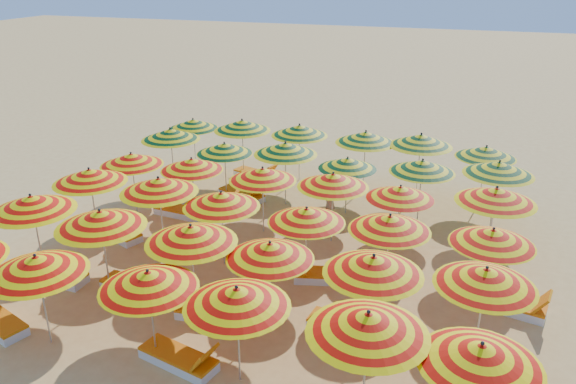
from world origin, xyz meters
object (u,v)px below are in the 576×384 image
at_px(lounger_2, 57,276).
at_px(beachgoer_a, 330,200).
at_px(umbrella_15, 307,215).
at_px(umbrella_33, 366,137).
at_px(lounger_5, 348,327).
at_px(umbrella_1, 36,265).
at_px(lounger_7, 326,275).
at_px(umbrella_26, 285,149).
at_px(umbrella_20, 263,174).
at_px(umbrella_7, 100,219).
at_px(umbrella_35, 486,152).
at_px(umbrella_29, 499,168).
at_px(umbrella_27, 348,163).
at_px(umbrella_24, 170,134).
at_px(umbrella_11, 486,277).
at_px(umbrella_2, 148,280).
at_px(umbrella_8, 191,234).
at_px(lounger_4, 215,312).
at_px(umbrella_22, 400,193).
at_px(umbrella_25, 224,148).
at_px(umbrella_23, 496,195).
at_px(lounger_3, 136,286).
at_px(umbrella_12, 90,176).
at_px(lounger_11, 256,175).
at_px(umbrella_4, 368,324).
at_px(umbrella_31, 242,125).
at_px(umbrella_30, 193,124).
at_px(umbrella_32, 299,130).
at_px(umbrella_28, 422,166).
at_px(umbrella_17, 493,237).
at_px(lounger_1, 180,359).
at_px(lounger_8, 510,305).
at_px(umbrella_10, 373,265).
at_px(umbrella_34, 421,140).
at_px(umbrella_16, 390,223).
at_px(umbrella_14, 221,200).
at_px(umbrella_9, 270,251).
at_px(umbrella_21, 333,180).
at_px(umbrella_18, 131,159).
at_px(umbrella_19, 192,165).
at_px(umbrella_3, 237,297).

height_order(lounger_2, beachgoer_a, beachgoer_a).
bearing_deg(umbrella_15, umbrella_33, 88.76).
bearing_deg(lounger_5, umbrella_1, -150.25).
bearing_deg(lounger_2, lounger_7, 20.14).
bearing_deg(umbrella_26, umbrella_33, 42.91).
xyz_separation_m(umbrella_20, lounger_7, (2.53, -2.11, -1.72)).
relative_size(umbrella_7, umbrella_35, 1.11).
bearing_deg(umbrella_29, umbrella_27, -174.62).
distance_m(umbrella_15, umbrella_24, 8.08).
bearing_deg(umbrella_11, umbrella_2, -160.94).
height_order(umbrella_8, umbrella_27, umbrella_8).
relative_size(umbrella_26, beachgoer_a, 1.98).
bearing_deg(lounger_4, lounger_7, 43.46).
bearing_deg(umbrella_7, umbrella_33, 62.23).
bearing_deg(umbrella_2, lounger_2, 155.78).
distance_m(umbrella_22, umbrella_25, 6.51).
bearing_deg(umbrella_23, umbrella_20, -177.53).
height_order(umbrella_35, lounger_3, umbrella_35).
relative_size(umbrella_12, lounger_11, 1.25).
relative_size(umbrella_4, umbrella_31, 1.00).
height_order(umbrella_25, lounger_7, umbrella_25).
bearing_deg(umbrella_7, umbrella_30, 104.07).
xyz_separation_m(umbrella_1, umbrella_32, (2.10, 11.04, 0.02)).
height_order(umbrella_28, umbrella_29, umbrella_29).
distance_m(umbrella_17, lounger_1, 7.39).
distance_m(umbrella_33, lounger_8, 8.18).
bearing_deg(umbrella_35, umbrella_10, -103.46).
distance_m(umbrella_10, umbrella_20, 5.96).
bearing_deg(lounger_8, umbrella_17, -173.40).
bearing_deg(lounger_4, umbrella_1, -153.45).
bearing_deg(umbrella_32, umbrella_34, -1.09).
relative_size(umbrella_16, umbrella_35, 0.97).
xyz_separation_m(umbrella_14, umbrella_23, (6.76, 2.46, 0.07)).
height_order(umbrella_9, umbrella_11, umbrella_11).
height_order(umbrella_4, beachgoer_a, umbrella_4).
height_order(umbrella_25, umbrella_30, umbrella_30).
xyz_separation_m(umbrella_17, lounger_5, (-2.81, -2.11, -1.67)).
height_order(umbrella_14, umbrella_21, umbrella_21).
xyz_separation_m(umbrella_20, umbrella_25, (-2.21, 2.13, -0.09)).
relative_size(umbrella_28, lounger_7, 1.46).
bearing_deg(umbrella_7, lounger_2, -179.57).
distance_m(umbrella_28, beachgoer_a, 3.03).
distance_m(umbrella_18, umbrella_33, 7.91).
bearing_deg(umbrella_28, umbrella_19, -163.74).
height_order(umbrella_15, lounger_5, umbrella_15).
relative_size(umbrella_20, umbrella_27, 0.89).
xyz_separation_m(umbrella_11, umbrella_15, (-4.23, 1.80, -0.07)).
xyz_separation_m(lounger_3, beachgoer_a, (3.47, 5.68, 0.52)).
xyz_separation_m(umbrella_3, umbrella_30, (-6.55, 10.76, -0.09)).
bearing_deg(umbrella_17, umbrella_32, 135.82).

